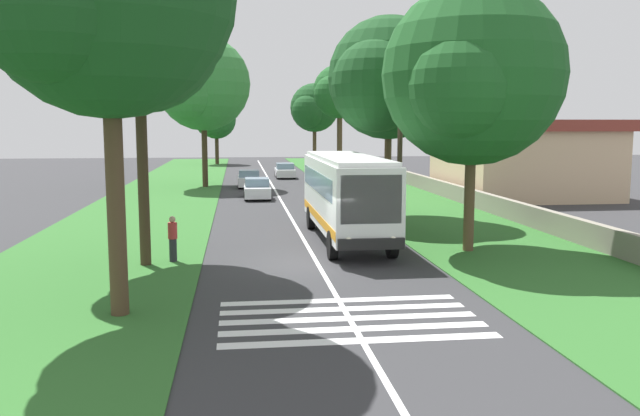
{
  "coord_description": "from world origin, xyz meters",
  "views": [
    {
      "loc": [
        -23.63,
        2.85,
        5.07
      ],
      "look_at": [
        3.39,
        -0.54,
        1.6
      ],
      "focal_mm": 36.82,
      "sensor_mm": 36.0,
      "label": 1
    }
  ],
  "objects_px": {
    "roadside_tree_left_3": "(132,34)",
    "roadside_tree_right_3": "(338,94)",
    "utility_pole": "(400,150)",
    "roadside_tree_right_1": "(385,82)",
    "roadside_tree_right_2": "(469,78)",
    "trailing_car_2": "(285,171)",
    "pedestrian": "(173,238)",
    "roadside_tree_right_0": "(313,109)",
    "trailing_car_0": "(257,189)",
    "roadside_building": "(520,158)",
    "coach_bus": "(346,192)",
    "trailing_car_1": "(249,179)",
    "roadside_tree_left_2": "(215,121)",
    "roadside_tree_left_0": "(201,87)"
  },
  "relations": [
    {
      "from": "roadside_tree_right_1",
      "to": "roadside_building",
      "type": "distance_m",
      "value": 16.86
    },
    {
      "from": "roadside_tree_left_3",
      "to": "roadside_tree_right_1",
      "type": "relative_size",
      "value": 1.05
    },
    {
      "from": "trailing_car_0",
      "to": "roadside_building",
      "type": "distance_m",
      "value": 18.94
    },
    {
      "from": "coach_bus",
      "to": "trailing_car_1",
      "type": "distance_m",
      "value": 25.84
    },
    {
      "from": "trailing_car_2",
      "to": "pedestrian",
      "type": "bearing_deg",
      "value": 169.79
    },
    {
      "from": "roadside_tree_left_3",
      "to": "roadside_tree_left_0",
      "type": "bearing_deg",
      "value": -1.37
    },
    {
      "from": "trailing_car_1",
      "to": "roadside_building",
      "type": "height_order",
      "value": "roadside_building"
    },
    {
      "from": "roadside_tree_left_2",
      "to": "roadside_building",
      "type": "bearing_deg",
      "value": -150.47
    },
    {
      "from": "pedestrian",
      "to": "roadside_tree_left_3",
      "type": "bearing_deg",
      "value": 113.42
    },
    {
      "from": "coach_bus",
      "to": "roadside_tree_left_2",
      "type": "relative_size",
      "value": 1.36
    },
    {
      "from": "coach_bus",
      "to": "trailing_car_1",
      "type": "relative_size",
      "value": 2.6
    },
    {
      "from": "utility_pole",
      "to": "roadside_tree_right_3",
      "type": "bearing_deg",
      "value": -2.21
    },
    {
      "from": "coach_bus",
      "to": "trailing_car_2",
      "type": "relative_size",
      "value": 2.6
    },
    {
      "from": "roadside_tree_right_3",
      "to": "roadside_building",
      "type": "bearing_deg",
      "value": -134.4
    },
    {
      "from": "roadside_tree_right_2",
      "to": "trailing_car_2",
      "type": "bearing_deg",
      "value": 6.92
    },
    {
      "from": "pedestrian",
      "to": "roadside_tree_right_2",
      "type": "bearing_deg",
      "value": -86.21
    },
    {
      "from": "roadside_tree_left_3",
      "to": "roadside_tree_right_3",
      "type": "xyz_separation_m",
      "value": [
        32.33,
        -12.15,
        -0.47
      ]
    },
    {
      "from": "roadside_tree_left_0",
      "to": "roadside_tree_left_3",
      "type": "relative_size",
      "value": 1.07
    },
    {
      "from": "roadside_tree_right_3",
      "to": "roadside_building",
      "type": "height_order",
      "value": "roadside_tree_right_3"
    },
    {
      "from": "roadside_tree_left_3",
      "to": "trailing_car_0",
      "type": "bearing_deg",
      "value": -12.8
    },
    {
      "from": "roadside_tree_right_0",
      "to": "roadside_building",
      "type": "height_order",
      "value": "roadside_tree_right_0"
    },
    {
      "from": "roadside_tree_right_1",
      "to": "roadside_tree_right_2",
      "type": "distance_m",
      "value": 9.38
    },
    {
      "from": "trailing_car_0",
      "to": "utility_pole",
      "type": "relative_size",
      "value": 0.58
    },
    {
      "from": "trailing_car_2",
      "to": "roadside_tree_left_3",
      "type": "bearing_deg",
      "value": 168.3
    },
    {
      "from": "coach_bus",
      "to": "roadside_tree_right_3",
      "type": "relative_size",
      "value": 1.1
    },
    {
      "from": "roadside_building",
      "to": "utility_pole",
      "type": "bearing_deg",
      "value": 139.45
    },
    {
      "from": "roadside_tree_right_1",
      "to": "roadside_tree_right_2",
      "type": "bearing_deg",
      "value": -172.23
    },
    {
      "from": "roadside_tree_left_2",
      "to": "pedestrian",
      "type": "height_order",
      "value": "roadside_tree_left_2"
    },
    {
      "from": "trailing_car_0",
      "to": "roadside_tree_left_3",
      "type": "bearing_deg",
      "value": 167.2
    },
    {
      "from": "utility_pole",
      "to": "roadside_building",
      "type": "relative_size",
      "value": 0.61
    },
    {
      "from": "roadside_tree_right_3",
      "to": "utility_pole",
      "type": "xyz_separation_m",
      "value": [
        -25.9,
        1.0,
        -3.82
      ]
    },
    {
      "from": "trailing_car_0",
      "to": "roadside_tree_right_1",
      "type": "xyz_separation_m",
      "value": [
        -10.8,
        -6.46,
        6.62
      ]
    },
    {
      "from": "roadside_tree_right_0",
      "to": "roadside_tree_left_0",
      "type": "bearing_deg",
      "value": 140.53
    },
    {
      "from": "roadside_tree_right_2",
      "to": "coach_bus",
      "type": "bearing_deg",
      "value": 55.86
    },
    {
      "from": "roadside_tree_left_0",
      "to": "roadside_tree_left_3",
      "type": "bearing_deg",
      "value": 178.63
    },
    {
      "from": "trailing_car_0",
      "to": "roadside_tree_left_3",
      "type": "distance_m",
      "value": 23.13
    },
    {
      "from": "coach_bus",
      "to": "trailing_car_2",
      "type": "bearing_deg",
      "value": 0.31
    },
    {
      "from": "roadside_tree_left_3",
      "to": "roadside_tree_right_2",
      "type": "xyz_separation_m",
      "value": [
        1.25,
        -12.57,
        -1.32
      ]
    },
    {
      "from": "roadside_tree_right_1",
      "to": "roadside_tree_right_3",
      "type": "height_order",
      "value": "roadside_tree_right_1"
    },
    {
      "from": "trailing_car_2",
      "to": "pedestrian",
      "type": "height_order",
      "value": "pedestrian"
    },
    {
      "from": "roadside_tree_right_3",
      "to": "pedestrian",
      "type": "bearing_deg",
      "value": 160.91
    },
    {
      "from": "trailing_car_2",
      "to": "roadside_tree_left_2",
      "type": "bearing_deg",
      "value": 17.72
    },
    {
      "from": "roadside_tree_right_3",
      "to": "pedestrian",
      "type": "distance_m",
      "value": 34.37
    },
    {
      "from": "trailing_car_1",
      "to": "trailing_car_0",
      "type": "bearing_deg",
      "value": -177.25
    },
    {
      "from": "trailing_car_0",
      "to": "roadside_tree_right_3",
      "type": "bearing_deg",
      "value": -33.6
    },
    {
      "from": "trailing_car_1",
      "to": "trailing_car_2",
      "type": "height_order",
      "value": "same"
    },
    {
      "from": "roadside_tree_right_0",
      "to": "roadside_tree_right_1",
      "type": "bearing_deg",
      "value": -179.94
    },
    {
      "from": "trailing_car_0",
      "to": "coach_bus",
      "type": "bearing_deg",
      "value": -168.88
    },
    {
      "from": "roadside_tree_left_2",
      "to": "roadside_tree_right_3",
      "type": "distance_m",
      "value": 31.39
    },
    {
      "from": "roadside_tree_left_2",
      "to": "roadside_tree_right_2",
      "type": "distance_m",
      "value": 61.41
    }
  ]
}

